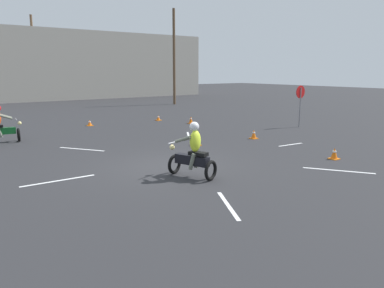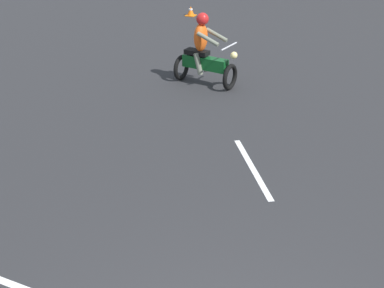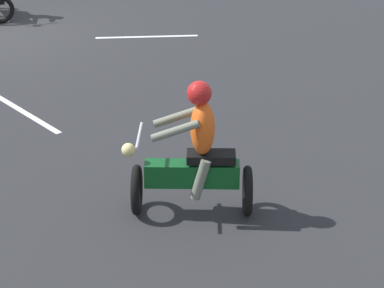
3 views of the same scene
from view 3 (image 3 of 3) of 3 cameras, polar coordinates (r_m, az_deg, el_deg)
name	(u,v)px [view 3 (image 3 of 3)]	position (r m, az deg, el deg)	size (l,w,h in m)	color
motorcycle_rider_background	(195,158)	(8.59, 0.23, -1.06)	(1.54, 0.80, 1.66)	black
lane_stripe_nw	(25,112)	(12.01, -12.64, 2.37)	(0.10, 2.09, 0.01)	silver
lane_stripe_w	(147,37)	(15.59, -3.46, 8.17)	(0.10, 2.10, 0.01)	silver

